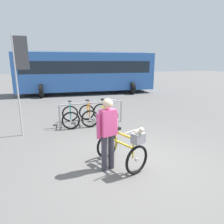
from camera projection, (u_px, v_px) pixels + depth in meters
name	position (u px, v px, depth m)	size (l,w,h in m)	color
ground_plane	(137.00, 163.00, 4.94)	(80.00, 80.00, 0.00)	#605E5B
bike_rack_rail	(92.00, 108.00, 7.81)	(2.51, 0.08, 0.88)	#99999E
racked_bike_teal	(70.00, 116.00, 7.77)	(0.79, 1.16, 0.97)	black
racked_bike_orange	(88.00, 114.00, 8.00)	(0.77, 1.16, 0.97)	black
racked_bike_yellow	(105.00, 113.00, 8.24)	(0.79, 1.18, 0.98)	black
featured_bicycle	(125.00, 148.00, 4.63)	(0.99, 1.26, 1.09)	black
person_with_featured_bike	(108.00, 131.00, 4.44)	(0.52, 0.28, 1.64)	#383842
bus_distant	(86.00, 70.00, 15.35)	(10.18, 3.97, 3.08)	#3366B7
banner_flag	(20.00, 67.00, 6.28)	(0.45, 0.05, 3.20)	#B2B2B7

